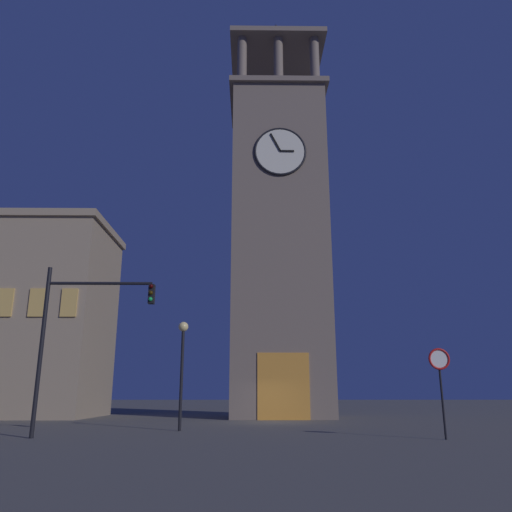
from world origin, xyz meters
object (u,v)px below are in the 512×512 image
adjacent_wing_building (2,318)px  no_horn_sign (440,367)px  traffic_signal_near (78,323)px  street_lamp (182,353)px  clocktower (279,240)px

adjacent_wing_building → no_horn_sign: bearing=145.0°
traffic_signal_near → no_horn_sign: (-13.41, 0.76, -1.67)m
traffic_signal_near → street_lamp: 5.11m
clocktower → no_horn_sign: clocktower is taller
clocktower → street_lamp: (5.07, 11.98, -9.01)m
clocktower → traffic_signal_near: clocktower is taller
traffic_signal_near → adjacent_wing_building: bearing=-56.1°
traffic_signal_near → no_horn_sign: traffic_signal_near is taller
traffic_signal_near → no_horn_sign: size_ratio=2.01×
traffic_signal_near → street_lamp: traffic_signal_near is taller
no_horn_sign → street_lamp: bearing=-23.7°
clocktower → street_lamp: 15.82m
street_lamp → no_horn_sign: street_lamp is taller
clocktower → adjacent_wing_building: (19.54, -0.71, -5.60)m
adjacent_wing_building → traffic_signal_near: (-10.93, 16.27, -2.57)m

